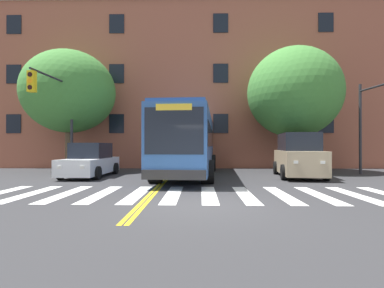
{
  "coord_description": "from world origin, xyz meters",
  "views": [
    {
      "loc": [
        -0.05,
        -8.4,
        1.66
      ],
      "look_at": [
        -0.32,
        7.46,
        1.75
      ],
      "focal_mm": 28.0,
      "sensor_mm": 36.0,
      "label": 1
    }
  ],
  "objects": [
    {
      "name": "street_tree_curbside_small",
      "position": [
        -8.5,
        11.16,
        5.21
      ],
      "size": [
        7.58,
        7.64,
        7.93
      ],
      "color": "brown",
      "rests_on": "ground"
    },
    {
      "name": "car_tan_far_lane",
      "position": [
        5.31,
        7.51,
        1.1
      ],
      "size": [
        2.67,
        5.1,
        2.32
      ],
      "color": "tan",
      "rests_on": "ground"
    },
    {
      "name": "traffic_light_far_corner",
      "position": [
        -7.69,
        7.78,
        3.9
      ],
      "size": [
        0.53,
        4.12,
        5.83
      ],
      "color": "#28282D",
      "rests_on": "ground"
    },
    {
      "name": "ground_plane",
      "position": [
        0.0,
        0.0,
        0.0
      ],
      "size": [
        120.0,
        120.0,
        0.0
      ],
      "primitive_type": "plane",
      "color": "#303033"
    },
    {
      "name": "city_bus",
      "position": [
        -0.47,
        8.48,
        1.88
      ],
      "size": [
        3.46,
        12.19,
        3.46
      ],
      "color": "#2D5699",
      "rests_on": "ground"
    },
    {
      "name": "crosswalk",
      "position": [
        0.35,
        1.78,
        0.0
      ],
      "size": [
        15.27,
        3.89,
        0.01
      ],
      "color": "white",
      "rests_on": "ground"
    },
    {
      "name": "lane_line_yellow_inner",
      "position": [
        -1.68,
        15.78,
        0.0
      ],
      "size": [
        0.12,
        36.0,
        0.01
      ],
      "primitive_type": "cube",
      "color": "gold",
      "rests_on": "ground"
    },
    {
      "name": "traffic_light_near_corner",
      "position": [
        9.7,
        7.49,
        3.61
      ],
      "size": [
        0.64,
        4.37,
        5.28
      ],
      "color": "#28282D",
      "rests_on": "ground"
    },
    {
      "name": "street_tree_curbside_large",
      "position": [
        6.2,
        10.94,
        5.08
      ],
      "size": [
        6.92,
        7.17,
        7.98
      ],
      "color": "brown",
      "rests_on": "ground"
    },
    {
      "name": "car_white_near_lane",
      "position": [
        -5.79,
        7.63,
        0.82
      ],
      "size": [
        2.13,
        4.84,
        1.82
      ],
      "color": "white",
      "rests_on": "ground"
    },
    {
      "name": "lane_line_yellow_outer",
      "position": [
        -1.52,
        15.78,
        0.0
      ],
      "size": [
        0.12,
        36.0,
        0.01
      ],
      "primitive_type": "cube",
      "color": "gold",
      "rests_on": "ground"
    },
    {
      "name": "building_facade",
      "position": [
        1.68,
        16.62,
        6.6
      ],
      "size": [
        38.35,
        6.33,
        13.18
      ],
      "color": "#9E5642",
      "rests_on": "ground"
    }
  ]
}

